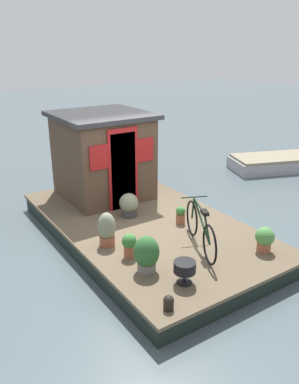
{
  "coord_description": "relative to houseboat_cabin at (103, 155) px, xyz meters",
  "views": [
    {
      "loc": [
        -6.19,
        3.97,
        3.82
      ],
      "look_at": [
        -0.2,
        0.0,
        1.09
      ],
      "focal_mm": 36.45,
      "sensor_mm": 36.0,
      "label": 1
    }
  ],
  "objects": [
    {
      "name": "potted_plant_succulent",
      "position": [
        -2.87,
        1.01,
        -0.76
      ],
      "size": [
        0.26,
        0.26,
        0.43
      ],
      "color": "#935138",
      "rests_on": "houseboat_deck"
    },
    {
      "name": "potted_plant_lavender",
      "position": [
        -4.01,
        -1.07,
        -0.75
      ],
      "size": [
        0.34,
        0.34,
        0.46
      ],
      "color": "#935138",
      "rests_on": "houseboat_deck"
    },
    {
      "name": "dinghy_boat",
      "position": [
        -0.18,
        -6.31,
        -1.17
      ],
      "size": [
        2.33,
        3.47,
        0.45
      ],
      "color": "#99999E",
      "rests_on": "ground_plane"
    },
    {
      "name": "mooring_bollard",
      "position": [
        -4.39,
        1.29,
        -0.89
      ],
      "size": [
        0.15,
        0.15,
        0.22
      ],
      "color": "black",
      "rests_on": "houseboat_deck"
    },
    {
      "name": "ground_plane",
      "position": [
        -1.77,
        0.0,
        -1.39
      ],
      "size": [
        60.0,
        60.0,
        0.0
      ],
      "primitive_type": "plane",
      "color": "#4C5B60"
    },
    {
      "name": "bicycle",
      "position": [
        -3.28,
        -0.21,
        -0.62
      ],
      "size": [
        1.61,
        0.77,
        0.82
      ],
      "color": "black",
      "rests_on": "houseboat_deck"
    },
    {
      "name": "charcoal_grill",
      "position": [
        -4.01,
        0.71,
        -0.74
      ],
      "size": [
        0.34,
        0.34,
        0.37
      ],
      "color": "black",
      "rests_on": "houseboat_deck"
    },
    {
      "name": "potted_plant_geranium",
      "position": [
        -2.27,
        1.12,
        -0.69
      ],
      "size": [
        0.32,
        0.32,
        0.63
      ],
      "color": "#935138",
      "rests_on": "houseboat_deck"
    },
    {
      "name": "potted_plant_ivy",
      "position": [
        -3.41,
        1.01,
        -0.69
      ],
      "size": [
        0.41,
        0.41,
        0.62
      ],
      "color": "slate",
      "rests_on": "houseboat_deck"
    },
    {
      "name": "potted_plant_thyme",
      "position": [
        -1.4,
        0.14,
        -0.74
      ],
      "size": [
        0.41,
        0.41,
        0.51
      ],
      "color": "#38383D",
      "rests_on": "houseboat_deck"
    },
    {
      "name": "houseboat_cabin",
      "position": [
        0.0,
        0.0,
        0.0
      ],
      "size": [
        2.07,
        2.05,
        1.98
      ],
      "color": "#4C3828",
      "rests_on": "houseboat_deck"
    },
    {
      "name": "houseboat_deck",
      "position": [
        -1.77,
        0.0,
        -1.19
      ],
      "size": [
        5.77,
        3.28,
        0.39
      ],
      "color": "brown",
      "rests_on": "ground_plane"
    },
    {
      "name": "potted_plant_basil",
      "position": [
        -2.28,
        -0.55,
        -0.81
      ],
      "size": [
        0.19,
        0.19,
        0.37
      ],
      "color": "#935138",
      "rests_on": "houseboat_deck"
    }
  ]
}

